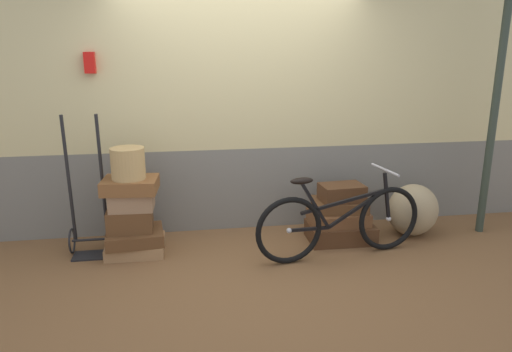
{
  "coord_description": "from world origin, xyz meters",
  "views": [
    {
      "loc": [
        -0.62,
        -4.24,
        1.97
      ],
      "look_at": [
        0.09,
        0.16,
        0.75
      ],
      "focal_mm": 34.0,
      "sensor_mm": 36.0,
      "label": 1
    }
  ],
  "objects_px": {
    "suitcase_3": "(132,200)",
    "wicker_basket": "(128,163)",
    "suitcase_4": "(130,185)",
    "bicycle": "(340,222)",
    "suitcase_2": "(130,219)",
    "burlap_sack": "(413,210)",
    "suitcase_6": "(338,217)",
    "suitcase_5": "(340,232)",
    "suitcase_7": "(339,205)",
    "luggage_trolley": "(89,219)",
    "suitcase_0": "(136,246)",
    "suitcase_1": "(135,236)",
    "suitcase_8": "(342,193)"
  },
  "relations": [
    {
      "from": "suitcase_4",
      "to": "burlap_sack",
      "type": "height_order",
      "value": "suitcase_4"
    },
    {
      "from": "suitcase_4",
      "to": "bicycle",
      "type": "relative_size",
      "value": 0.3
    },
    {
      "from": "suitcase_1",
      "to": "suitcase_6",
      "type": "height_order",
      "value": "suitcase_6"
    },
    {
      "from": "suitcase_6",
      "to": "wicker_basket",
      "type": "relative_size",
      "value": 1.82
    },
    {
      "from": "suitcase_0",
      "to": "suitcase_3",
      "type": "bearing_deg",
      "value": -98.45
    },
    {
      "from": "suitcase_2",
      "to": "suitcase_8",
      "type": "relative_size",
      "value": 0.98
    },
    {
      "from": "suitcase_1",
      "to": "bicycle",
      "type": "distance_m",
      "value": 1.97
    },
    {
      "from": "suitcase_8",
      "to": "suitcase_5",
      "type": "bearing_deg",
      "value": -102.19
    },
    {
      "from": "suitcase_0",
      "to": "luggage_trolley",
      "type": "height_order",
      "value": "luggage_trolley"
    },
    {
      "from": "wicker_basket",
      "to": "suitcase_4",
      "type": "bearing_deg",
      "value": 42.17
    },
    {
      "from": "suitcase_5",
      "to": "suitcase_7",
      "type": "xyz_separation_m",
      "value": [
        -0.01,
        0.04,
        0.28
      ]
    },
    {
      "from": "suitcase_3",
      "to": "wicker_basket",
      "type": "distance_m",
      "value": 0.36
    },
    {
      "from": "wicker_basket",
      "to": "suitcase_3",
      "type": "bearing_deg",
      "value": -42.73
    },
    {
      "from": "suitcase_5",
      "to": "burlap_sack",
      "type": "bearing_deg",
      "value": 2.82
    },
    {
      "from": "suitcase_6",
      "to": "luggage_trolley",
      "type": "bearing_deg",
      "value": 175.31
    },
    {
      "from": "suitcase_6",
      "to": "wicker_basket",
      "type": "bearing_deg",
      "value": 176.82
    },
    {
      "from": "suitcase_4",
      "to": "burlap_sack",
      "type": "bearing_deg",
      "value": 5.0
    },
    {
      "from": "suitcase_7",
      "to": "luggage_trolley",
      "type": "xyz_separation_m",
      "value": [
        -2.49,
        0.04,
        -0.02
      ]
    },
    {
      "from": "suitcase_6",
      "to": "bicycle",
      "type": "distance_m",
      "value": 0.41
    },
    {
      "from": "suitcase_0",
      "to": "suitcase_1",
      "type": "distance_m",
      "value": 0.12
    },
    {
      "from": "suitcase_3",
      "to": "wicker_basket",
      "type": "relative_size",
      "value": 1.29
    },
    {
      "from": "suitcase_7",
      "to": "suitcase_3",
      "type": "bearing_deg",
      "value": -172.99
    },
    {
      "from": "suitcase_3",
      "to": "suitcase_4",
      "type": "distance_m",
      "value": 0.15
    },
    {
      "from": "suitcase_7",
      "to": "bicycle",
      "type": "height_order",
      "value": "bicycle"
    },
    {
      "from": "luggage_trolley",
      "to": "suitcase_1",
      "type": "bearing_deg",
      "value": -11.64
    },
    {
      "from": "wicker_basket",
      "to": "burlap_sack",
      "type": "xyz_separation_m",
      "value": [
        2.88,
        0.01,
        -0.62
      ]
    },
    {
      "from": "suitcase_6",
      "to": "suitcase_2",
      "type": "bearing_deg",
      "value": 176.54
    },
    {
      "from": "suitcase_4",
      "to": "suitcase_7",
      "type": "relative_size",
      "value": 0.95
    },
    {
      "from": "suitcase_4",
      "to": "luggage_trolley",
      "type": "distance_m",
      "value": 0.54
    },
    {
      "from": "suitcase_5",
      "to": "luggage_trolley",
      "type": "relative_size",
      "value": 0.49
    },
    {
      "from": "luggage_trolley",
      "to": "suitcase_2",
      "type": "bearing_deg",
      "value": -8.2
    },
    {
      "from": "suitcase_2",
      "to": "burlap_sack",
      "type": "height_order",
      "value": "burlap_sack"
    },
    {
      "from": "suitcase_1",
      "to": "suitcase_2",
      "type": "distance_m",
      "value": 0.18
    },
    {
      "from": "suitcase_4",
      "to": "burlap_sack",
      "type": "xyz_separation_m",
      "value": [
        2.88,
        0.0,
        -0.41
      ]
    },
    {
      "from": "suitcase_5",
      "to": "suitcase_7",
      "type": "height_order",
      "value": "suitcase_7"
    },
    {
      "from": "suitcase_3",
      "to": "wicker_basket",
      "type": "height_order",
      "value": "wicker_basket"
    },
    {
      "from": "suitcase_3",
      "to": "burlap_sack",
      "type": "bearing_deg",
      "value": 2.68
    },
    {
      "from": "suitcase_0",
      "to": "suitcase_5",
      "type": "distance_m",
      "value": 2.07
    },
    {
      "from": "suitcase_0",
      "to": "bicycle",
      "type": "bearing_deg",
      "value": -11.29
    },
    {
      "from": "suitcase_3",
      "to": "suitcase_8",
      "type": "distance_m",
      "value": 2.08
    },
    {
      "from": "suitcase_1",
      "to": "suitcase_2",
      "type": "bearing_deg",
      "value": 132.93
    },
    {
      "from": "suitcase_2",
      "to": "suitcase_7",
      "type": "height_order",
      "value": "suitcase_2"
    },
    {
      "from": "suitcase_0",
      "to": "suitcase_1",
      "type": "xyz_separation_m",
      "value": [
        0.0,
        -0.04,
        0.12
      ]
    },
    {
      "from": "suitcase_0",
      "to": "suitcase_7",
      "type": "height_order",
      "value": "suitcase_7"
    },
    {
      "from": "suitcase_8",
      "to": "suitcase_1",
      "type": "bearing_deg",
      "value": 175.98
    },
    {
      "from": "suitcase_2",
      "to": "suitcase_5",
      "type": "xyz_separation_m",
      "value": [
        2.1,
        -0.03,
        -0.26
      ]
    },
    {
      "from": "suitcase_4",
      "to": "suitcase_5",
      "type": "xyz_separation_m",
      "value": [
        2.08,
        -0.03,
        -0.6
      ]
    },
    {
      "from": "suitcase_8",
      "to": "burlap_sack",
      "type": "xyz_separation_m",
      "value": [
        0.79,
        0.01,
        -0.23
      ]
    },
    {
      "from": "suitcase_0",
      "to": "suitcase_8",
      "type": "xyz_separation_m",
      "value": [
        2.07,
        -0.02,
        0.45
      ]
    },
    {
      "from": "wicker_basket",
      "to": "suitcase_5",
      "type": "bearing_deg",
      "value": -0.55
    }
  ]
}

